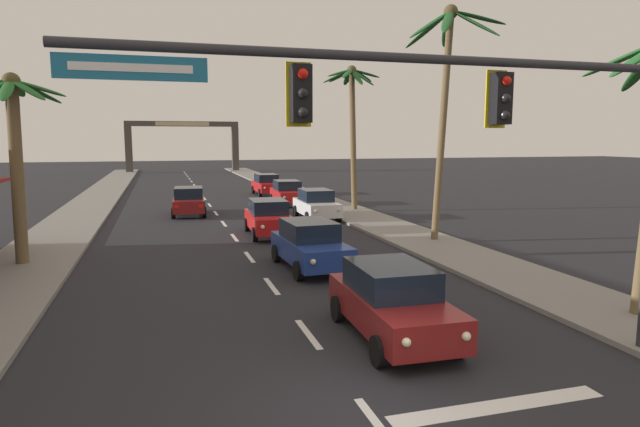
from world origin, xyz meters
TOP-DOWN VIEW (x-y plane):
  - ground_plane at (0.00, 0.00)m, footprint 220.00×220.00m
  - sidewalk_right at (7.80, 20.00)m, footprint 3.20×110.00m
  - sidewalk_left at (-7.80, 20.00)m, footprint 3.20×110.00m
  - lane_markings at (0.46, 19.92)m, footprint 4.28×88.60m
  - traffic_signal_mast at (2.84, 0.58)m, footprint 11.29×0.41m
  - sedan_lead_at_stop_bar at (1.78, 2.91)m, footprint 2.03×4.48m
  - sedan_third_in_queue at (1.76, 9.87)m, footprint 2.11×4.51m
  - sedan_fifth_in_queue at (1.64, 16.83)m, footprint 2.05×4.49m
  - sedan_oncoming_far at (-1.61, 24.93)m, footprint 2.13×4.52m
  - sedan_parked_nearest_kerb at (5.18, 28.23)m, footprint 2.06×4.49m
  - sedan_parked_mid_kerb at (5.11, 35.42)m, footprint 2.02×4.48m
  - sedan_parked_far_kerb at (5.24, 21.23)m, footprint 1.99×4.47m
  - palm_left_second at (-7.96, 13.04)m, footprint 3.44×3.33m
  - palm_right_second at (8.66, 13.05)m, footprint 4.49×3.94m
  - palm_right_third at (8.25, 23.76)m, footprint 3.68×3.42m
  - town_gateway_arch at (0.00, 69.42)m, footprint 15.15×0.90m

SIDE VIEW (x-z plane):
  - ground_plane at x=0.00m, z-range 0.00..0.00m
  - lane_markings at x=0.46m, z-range 0.00..0.01m
  - sidewalk_right at x=7.80m, z-range 0.00..0.14m
  - sidewalk_left at x=-7.80m, z-range 0.00..0.14m
  - sedan_lead_at_stop_bar at x=1.78m, z-range 0.01..1.69m
  - sedan_third_in_queue at x=1.76m, z-range 0.01..1.69m
  - sedan_fifth_in_queue at x=1.64m, z-range 0.01..1.69m
  - sedan_oncoming_far at x=-1.61m, z-range 0.01..1.69m
  - sedan_parked_nearest_kerb at x=5.18m, z-range 0.01..1.69m
  - sedan_parked_mid_kerb at x=5.11m, z-range 0.01..1.69m
  - sedan_parked_far_kerb at x=5.24m, z-range 0.01..1.69m
  - town_gateway_arch at x=0.00m, z-range 1.03..7.95m
  - palm_left_second at x=-7.96m, z-range 1.28..8.04m
  - traffic_signal_mast at x=2.84m, z-range 1.35..8.17m
  - palm_right_third at x=8.25m, z-range 1.96..10.89m
  - palm_right_second at x=8.66m, z-range 2.23..12.31m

